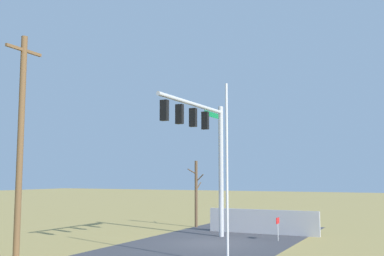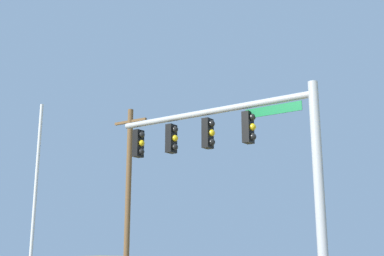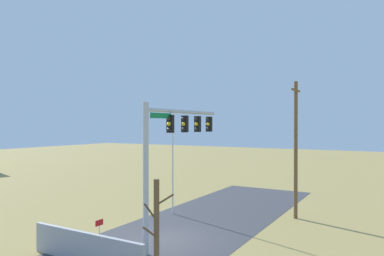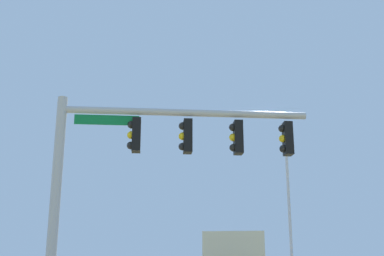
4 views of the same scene
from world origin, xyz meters
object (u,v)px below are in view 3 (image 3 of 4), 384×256
at_px(bare_tree, 156,242).
at_px(open_sign, 99,226).
at_px(signal_mast, 171,143).
at_px(flagpole, 173,164).
at_px(utility_pole, 296,148).

height_order(bare_tree, open_sign, bare_tree).
height_order(signal_mast, open_sign, signal_mast).
bearing_deg(bare_tree, flagpole, -149.24).
distance_m(utility_pole, open_sign, 13.62).
height_order(flagpole, open_sign, flagpole).
bearing_deg(utility_pole, open_sign, -37.53).
bearing_deg(open_sign, bare_tree, 58.78).
bearing_deg(utility_pole, signal_mast, -28.43).
bearing_deg(flagpole, open_sign, -0.36).
bearing_deg(utility_pole, flagpole, -68.11).
relative_size(flagpole, utility_pole, 0.77).
bearing_deg(flagpole, signal_mast, 32.59).
height_order(signal_mast, flagpole, signal_mast).
bearing_deg(bare_tree, open_sign, -121.22).
distance_m(signal_mast, open_sign, 5.94).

